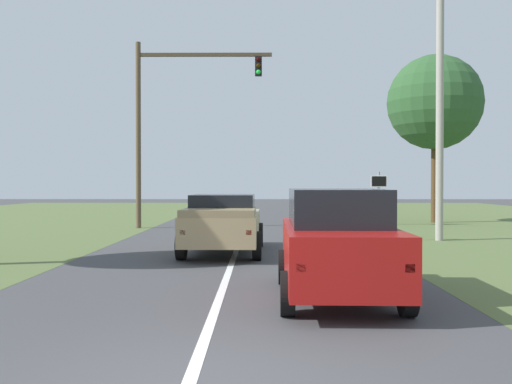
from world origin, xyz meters
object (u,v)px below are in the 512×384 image
object	(u,v)px
traffic_light	(169,109)
utility_pole_right	(440,117)
red_suv_near	(337,241)
keep_moving_sign	(379,197)
oak_tree_right	(435,103)
pickup_truck_lead	(223,222)

from	to	relation	value
traffic_light	utility_pole_right	xyz separation A→B (m)	(10.93, -5.81, -1.07)
red_suv_near	keep_moving_sign	world-z (taller)	keep_moving_sign
oak_tree_right	utility_pole_right	distance (m)	10.31
keep_moving_sign	traffic_light	bearing A→B (deg)	144.61
red_suv_near	keep_moving_sign	xyz separation A→B (m)	(2.91, 10.22, 0.58)
traffic_light	oak_tree_right	bearing A→B (deg)	15.94
red_suv_near	pickup_truck_lead	xyz separation A→B (m)	(-2.52, 6.62, -0.11)
pickup_truck_lead	utility_pole_right	xyz separation A→B (m)	(7.74, 3.92, 3.65)
keep_moving_sign	oak_tree_right	bearing A→B (deg)	63.06
keep_moving_sign	utility_pole_right	distance (m)	3.76
utility_pole_right	traffic_light	bearing A→B (deg)	151.98
red_suv_near	keep_moving_sign	size ratio (longest dim) A/B	1.84
oak_tree_right	utility_pole_right	xyz separation A→B (m)	(-2.80, -9.73, -1.90)
red_suv_near	utility_pole_right	bearing A→B (deg)	63.65
traffic_light	keep_moving_sign	bearing A→B (deg)	-35.39
traffic_light	keep_moving_sign	distance (m)	11.32
utility_pole_right	pickup_truck_lead	bearing A→B (deg)	-153.16
pickup_truck_lead	keep_moving_sign	size ratio (longest dim) A/B	2.13
keep_moving_sign	red_suv_near	bearing A→B (deg)	-105.91
keep_moving_sign	utility_pole_right	bearing A→B (deg)	7.71
pickup_truck_lead	keep_moving_sign	xyz separation A→B (m)	(5.44, 3.60, 0.69)
red_suv_near	pickup_truck_lead	distance (m)	7.08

